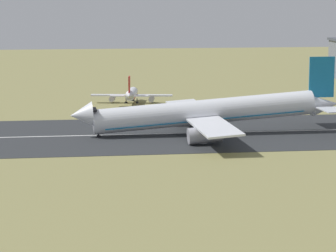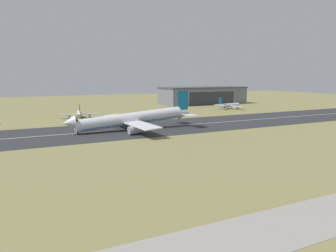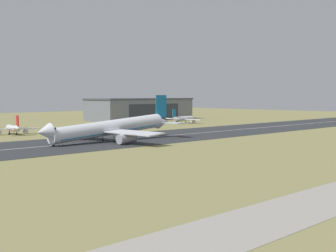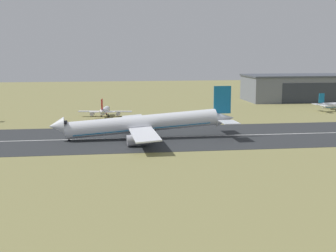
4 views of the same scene
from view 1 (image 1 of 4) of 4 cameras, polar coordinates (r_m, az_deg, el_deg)
name	(u,v)px [view 1 (image 1 of 4)]	position (r m, az deg, el deg)	size (l,w,h in m)	color
runway_strip	(250,132)	(178.42, 5.93, -0.42)	(431.22, 45.12, 0.06)	#2B2D30
runway_centreline	(250,132)	(178.42, 5.93, -0.41)	(388.09, 0.70, 0.01)	silver
airplane_landing	(206,113)	(174.06, 2.74, 0.96)	(60.43, 51.54, 16.74)	silver
airplane_parked_west	(131,94)	(223.81, -2.64, 2.29)	(23.04, 17.73, 8.36)	silver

